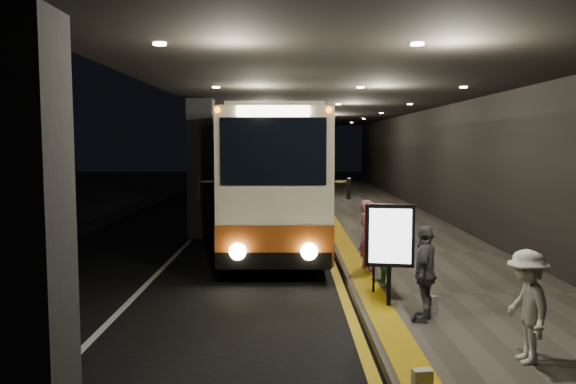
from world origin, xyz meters
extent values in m
plane|color=black|center=(0.00, 0.00, 0.00)|extent=(90.00, 90.00, 0.00)
cube|color=silver|center=(-1.80, 5.00, 0.01)|extent=(0.12, 50.00, 0.01)
cube|color=gold|center=(2.35, 5.00, 0.01)|extent=(0.18, 50.00, 0.01)
cube|color=#514C44|center=(4.75, 5.00, 0.07)|extent=(4.50, 50.00, 0.15)
cube|color=gold|center=(2.85, 5.00, 0.16)|extent=(0.50, 50.00, 0.01)
cube|color=black|center=(7.00, 5.00, 3.00)|extent=(0.10, 50.00, 6.00)
cube|color=black|center=(-1.50, -8.00, 2.20)|extent=(0.80, 0.80, 4.40)
cube|color=black|center=(-1.50, 4.00, 2.20)|extent=(0.80, 0.80, 4.40)
cube|color=black|center=(-1.50, 16.00, 2.20)|extent=(0.80, 0.80, 4.40)
cube|color=black|center=(2.50, 5.00, 4.60)|extent=(9.00, 50.00, 0.40)
cube|color=beige|center=(0.94, 3.97, 2.11)|extent=(2.55, 12.06, 3.42)
cube|color=#993D16|center=(0.94, 3.97, 0.85)|extent=(2.57, 12.08, 0.90)
cube|color=black|center=(0.94, -2.09, 2.86)|extent=(2.21, 0.07, 1.41)
cube|color=black|center=(0.94, -2.01, 0.55)|extent=(2.46, 0.26, 0.35)
cylinder|color=black|center=(-0.20, 0.15, 0.50)|extent=(0.28, 1.00, 1.00)
cylinder|color=black|center=(2.07, 0.15, 0.50)|extent=(0.28, 1.00, 1.00)
cylinder|color=black|center=(-0.20, 7.99, 0.50)|extent=(0.28, 1.00, 1.00)
cylinder|color=black|center=(2.07, 7.99, 0.50)|extent=(0.28, 1.00, 1.00)
sphere|color=#FFEAA5|center=(0.18, -2.10, 0.75)|extent=(0.36, 0.36, 0.36)
sphere|color=#FFEAA5|center=(1.69, -2.10, 0.75)|extent=(0.36, 0.36, 0.36)
cube|color=#FFF2BF|center=(0.94, -2.10, 3.70)|extent=(1.51, 0.06, 0.22)
cube|color=beige|center=(1.06, 17.24, 2.00)|extent=(2.44, 11.47, 3.25)
cube|color=#993D16|center=(1.06, 17.24, 0.81)|extent=(2.46, 11.49, 0.86)
cube|color=black|center=(1.06, 11.48, 2.72)|extent=(2.10, 0.07, 1.34)
cube|color=black|center=(1.06, 11.56, 0.53)|extent=(2.34, 0.26, 0.33)
cylinder|color=black|center=(-0.01, 13.61, 0.48)|extent=(0.27, 0.95, 0.95)
cylinder|color=black|center=(2.13, 13.61, 0.48)|extent=(0.27, 0.95, 0.95)
cylinder|color=black|center=(-0.01, 21.06, 0.48)|extent=(0.27, 0.95, 0.95)
cylinder|color=black|center=(2.13, 21.06, 0.48)|extent=(0.27, 0.95, 0.95)
cube|color=beige|center=(0.94, 29.52, 1.98)|extent=(2.86, 11.41, 3.21)
cube|color=#993D16|center=(0.94, 29.52, 0.80)|extent=(2.88, 11.43, 0.85)
cube|color=black|center=(0.94, 23.83, 2.69)|extent=(2.08, 0.15, 1.32)
cube|color=black|center=(0.94, 23.91, 0.52)|extent=(2.32, 0.35, 0.33)
cylinder|color=black|center=(-0.12, 25.93, 0.47)|extent=(0.26, 0.94, 0.94)
cylinder|color=black|center=(2.00, 25.93, 0.47)|extent=(0.26, 0.94, 0.94)
cylinder|color=black|center=(-0.12, 33.29, 0.47)|extent=(0.26, 0.94, 0.94)
cylinder|color=black|center=(2.00, 33.29, 0.47)|extent=(0.26, 0.94, 0.94)
imported|color=#D76494|center=(3.07, -1.11, 0.95)|extent=(0.57, 0.68, 1.60)
imported|color=#416B3B|center=(3.15, -2.57, 0.91)|extent=(0.62, 0.83, 1.52)
imported|color=beige|center=(4.38, -6.55, 0.90)|extent=(0.46, 0.97, 1.50)
imported|color=#48484D|center=(3.47, -4.82, 0.94)|extent=(0.80, 1.03, 1.57)
cube|color=black|center=(3.66, -4.43, 0.30)|extent=(0.25, 0.12, 0.30)
cube|color=beige|center=(2.80, -7.48, 0.29)|extent=(0.24, 0.16, 0.28)
cylinder|color=black|center=(3.03, -4.00, 0.50)|extent=(0.08, 0.08, 0.71)
cube|color=black|center=(3.03, -4.00, 1.41)|extent=(0.87, 0.23, 1.11)
cube|color=white|center=(3.03, -4.06, 1.41)|extent=(0.72, 0.13, 0.96)
cylinder|color=black|center=(2.90, -3.09, 0.72)|extent=(0.05, 0.05, 1.15)
camera|label=1|loc=(1.24, -13.76, 3.05)|focal=35.00mm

